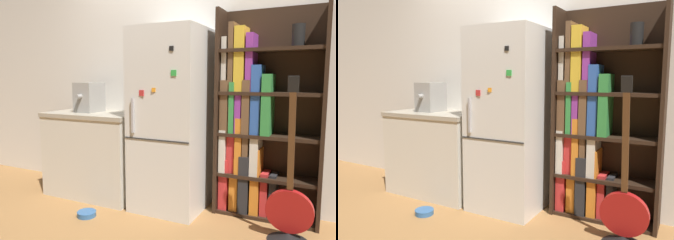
# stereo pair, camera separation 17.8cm
# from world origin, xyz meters

# --- Properties ---
(ground_plane) EXTENTS (16.00, 16.00, 0.00)m
(ground_plane) POSITION_xyz_m (0.00, 0.00, 0.00)
(ground_plane) COLOR #A87542
(wall_back) EXTENTS (8.00, 0.05, 2.60)m
(wall_back) POSITION_xyz_m (0.00, 0.47, 1.30)
(wall_back) COLOR white
(wall_back) RESTS_ON ground_plane
(refrigerator) EXTENTS (0.63, 0.63, 1.66)m
(refrigerator) POSITION_xyz_m (-0.00, 0.15, 0.83)
(refrigerator) COLOR white
(refrigerator) RESTS_ON ground_plane
(bookshelf) EXTENTS (0.89, 0.28, 1.81)m
(bookshelf) POSITION_xyz_m (0.74, 0.33, 0.81)
(bookshelf) COLOR black
(bookshelf) RESTS_ON ground_plane
(kitchen_counter) EXTENTS (1.01, 0.62, 0.87)m
(kitchen_counter) POSITION_xyz_m (-0.86, 0.15, 0.43)
(kitchen_counter) COLOR silver
(kitchen_counter) RESTS_ON ground_plane
(espresso_machine) EXTENTS (0.22, 0.33, 0.31)m
(espresso_machine) POSITION_xyz_m (-0.96, 0.16, 1.02)
(espresso_machine) COLOR #A5A39E
(espresso_machine) RESTS_ON kitchen_counter
(guitar) EXTENTS (0.35, 0.31, 1.23)m
(guitar) POSITION_xyz_m (1.08, -0.07, 0.17)
(guitar) COLOR black
(guitar) RESTS_ON ground_plane
(pet_bowl) EXTENTS (0.17, 0.17, 0.05)m
(pet_bowl) POSITION_xyz_m (-0.57, -0.39, 0.03)
(pet_bowl) COLOR #3366A5
(pet_bowl) RESTS_ON ground_plane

